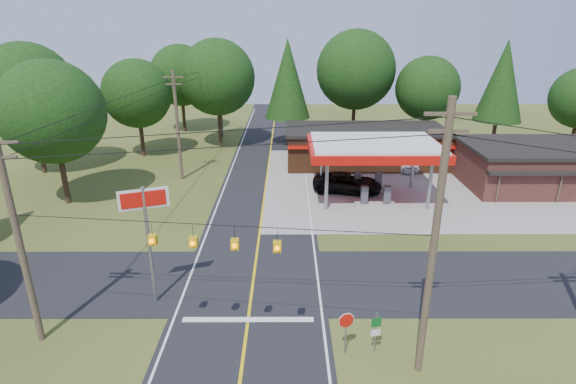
{
  "coord_description": "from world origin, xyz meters",
  "views": [
    {
      "loc": [
        1.95,
        -22.18,
        13.77
      ],
      "look_at": [
        2.0,
        7.0,
        2.8
      ],
      "focal_mm": 28.0,
      "sensor_mm": 36.0,
      "label": 1
    }
  ],
  "objects_px": {
    "suv_car": "(347,183)",
    "sedan_car": "(401,162)",
    "gas_canopy": "(374,149)",
    "big_stop_sign": "(146,220)",
    "octagonal_stop_sign": "(346,324)"
  },
  "relations": [
    {
      "from": "suv_car",
      "to": "big_stop_sign",
      "type": "relative_size",
      "value": 0.92
    },
    {
      "from": "sedan_car",
      "to": "octagonal_stop_sign",
      "type": "bearing_deg",
      "value": -130.11
    },
    {
      "from": "gas_canopy",
      "to": "sedan_car",
      "type": "bearing_deg",
      "value": 61.48
    },
    {
      "from": "gas_canopy",
      "to": "sedan_car",
      "type": "xyz_separation_m",
      "value": [
        4.35,
        8.0,
        -3.5
      ]
    },
    {
      "from": "sedan_car",
      "to": "octagonal_stop_sign",
      "type": "height_order",
      "value": "octagonal_stop_sign"
    },
    {
      "from": "suv_car",
      "to": "sedan_car",
      "type": "bearing_deg",
      "value": -30.22
    },
    {
      "from": "sedan_car",
      "to": "big_stop_sign",
      "type": "height_order",
      "value": "big_stop_sign"
    },
    {
      "from": "gas_canopy",
      "to": "big_stop_sign",
      "type": "height_order",
      "value": "big_stop_sign"
    },
    {
      "from": "suv_car",
      "to": "sedan_car",
      "type": "height_order",
      "value": "suv_car"
    },
    {
      "from": "suv_car",
      "to": "big_stop_sign",
      "type": "distance_m",
      "value": 20.88
    },
    {
      "from": "suv_car",
      "to": "big_stop_sign",
      "type": "bearing_deg",
      "value": 156.95
    },
    {
      "from": "gas_canopy",
      "to": "big_stop_sign",
      "type": "relative_size",
      "value": 1.65
    },
    {
      "from": "suv_car",
      "to": "octagonal_stop_sign",
      "type": "xyz_separation_m",
      "value": [
        -2.67,
        -20.51,
        0.76
      ]
    },
    {
      "from": "sedan_car",
      "to": "big_stop_sign",
      "type": "distance_m",
      "value": 29.7
    },
    {
      "from": "big_stop_sign",
      "to": "octagonal_stop_sign",
      "type": "relative_size",
      "value": 3.01
    }
  ]
}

